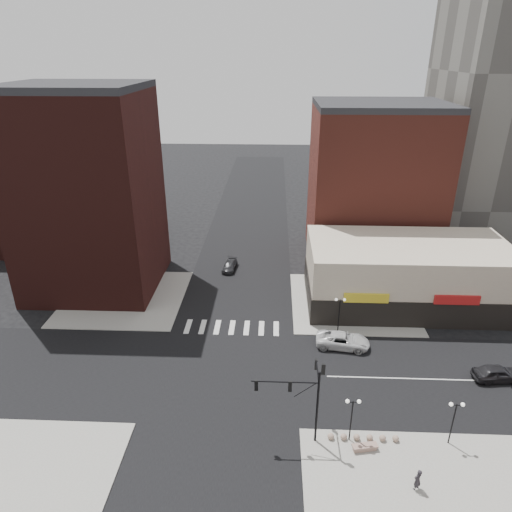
{
  "coord_description": "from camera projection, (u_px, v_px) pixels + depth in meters",
  "views": [
    {
      "loc": [
        4.56,
        -36.09,
        29.23
      ],
      "look_at": [
        2.85,
        4.08,
        11.0
      ],
      "focal_mm": 32.0,
      "sensor_mm": 36.0,
      "label": 1
    }
  ],
  "objects": [
    {
      "name": "dark_sedan_north",
      "position": [
        230.0,
        266.0,
        66.16
      ],
      "size": [
        2.2,
        4.44,
        1.24
      ],
      "primitive_type": "imported",
      "rotation": [
        0.0,
        0.0,
        -0.11
      ],
      "color": "black",
      "rests_on": "ground"
    },
    {
      "name": "road_ew",
      "position": [
        225.0,
        374.0,
        45.08
      ],
      "size": [
        200.0,
        14.0,
        0.02
      ],
      "primitive_type": "cube",
      "color": "black",
      "rests_on": "ground"
    },
    {
      "name": "street_lamp_se_a",
      "position": [
        352.0,
        410.0,
        36.02
      ],
      "size": [
        1.22,
        0.32,
        4.16
      ],
      "color": "black",
      "rests_on": "sidewalk_se"
    },
    {
      "name": "stone_bench",
      "position": [
        365.0,
        447.0,
        36.27
      ],
      "size": [
        2.13,
        0.99,
        0.48
      ],
      "rotation": [
        0.0,
        0.0,
        0.18
      ],
      "color": "gray",
      "rests_on": "sidewalk_se"
    },
    {
      "name": "bollard_row",
      "position": [
        363.0,
        437.0,
        37.18
      ],
      "size": [
        5.78,
        0.53,
        0.53
      ],
      "color": "gray",
      "rests_on": "sidewalk_se"
    },
    {
      "name": "building_ne_row",
      "position": [
        406.0,
        279.0,
        56.56
      ],
      "size": [
        24.2,
        12.2,
        8.0
      ],
      "color": "beige",
      "rests_on": "ground"
    },
    {
      "name": "building_nw_low",
      "position": [
        52.0,
        205.0,
        74.78
      ],
      "size": [
        20.0,
        18.0,
        12.0
      ],
      "primitive_type": "cube",
      "color": "#371511",
      "rests_on": "ground"
    },
    {
      "name": "sidewalk_se",
      "position": [
        434.0,
        509.0,
        31.7
      ],
      "size": [
        18.0,
        14.0,
        0.12
      ],
      "primitive_type": "cube",
      "color": "gray",
      "rests_on": "ground"
    },
    {
      "name": "building_nw",
      "position": [
        88.0,
        195.0,
        57.49
      ],
      "size": [
        16.0,
        15.0,
        25.0
      ],
      "primitive_type": "cube",
      "color": "#371511",
      "rests_on": "ground"
    },
    {
      "name": "ground",
      "position": [
        225.0,
        374.0,
        45.08
      ],
      "size": [
        240.0,
        240.0,
        0.0
      ],
      "primitive_type": "plane",
      "color": "black",
      "rests_on": "ground"
    },
    {
      "name": "street_lamp_ne",
      "position": [
        340.0,
        306.0,
        50.54
      ],
      "size": [
        1.22,
        0.32,
        4.16
      ],
      "color": "black",
      "rests_on": "sidewalk_ne"
    },
    {
      "name": "sidewalk_sw",
      "position": [
        2.0,
        499.0,
        32.43
      ],
      "size": [
        15.0,
        15.0,
        0.12
      ],
      "primitive_type": "cube",
      "color": "gray",
      "rests_on": "ground"
    },
    {
      "name": "sidewalk_ne",
      "position": [
        351.0,
        302.0,
        57.69
      ],
      "size": [
        15.0,
        15.0,
        0.12
      ],
      "primitive_type": "cube",
      "color": "gray",
      "rests_on": "ground"
    },
    {
      "name": "pedestrian",
      "position": [
        418.0,
        480.0,
        32.75
      ],
      "size": [
        0.81,
        0.74,
        1.85
      ],
      "primitive_type": "imported",
      "rotation": [
        0.0,
        0.0,
        3.74
      ],
      "color": "#262328",
      "rests_on": "sidewalk_se"
    },
    {
      "name": "building_ne_midrise",
      "position": [
        374.0,
        186.0,
        66.65
      ],
      "size": [
        18.0,
        15.0,
        22.0
      ],
      "primitive_type": "cube",
      "color": "maroon",
      "rests_on": "ground"
    },
    {
      "name": "street_lamp_se_b",
      "position": [
        455.0,
        413.0,
        35.71
      ],
      "size": [
        1.22,
        0.32,
        4.16
      ],
      "color": "black",
      "rests_on": "sidewalk_se"
    },
    {
      "name": "traffic_signal",
      "position": [
        305.0,
        390.0,
        35.63
      ],
      "size": [
        5.59,
        3.09,
        7.77
      ],
      "color": "black",
      "rests_on": "ground"
    },
    {
      "name": "sidewalk_nw",
      "position": [
        125.0,
        297.0,
        58.81
      ],
      "size": [
        15.0,
        15.0,
        0.12
      ],
      "primitive_type": "cube",
      "color": "gray",
      "rests_on": "ground"
    },
    {
      "name": "white_suv",
      "position": [
        343.0,
        340.0,
        48.9
      ],
      "size": [
        5.98,
        3.31,
        1.58
      ],
      "primitive_type": "imported",
      "rotation": [
        0.0,
        0.0,
        1.45
      ],
      "color": "silver",
      "rests_on": "ground"
    },
    {
      "name": "road_ns",
      "position": [
        225.0,
        374.0,
        45.08
      ],
      "size": [
        14.0,
        200.0,
        0.02
      ],
      "primitive_type": "cube",
      "color": "black",
      "rests_on": "ground"
    },
    {
      "name": "dark_sedan_east",
      "position": [
        498.0,
        373.0,
        43.9
      ],
      "size": [
        4.79,
        2.23,
        1.59
      ],
      "primitive_type": "imported",
      "rotation": [
        0.0,
        0.0,
        1.65
      ],
      "color": "black",
      "rests_on": "ground"
    }
  ]
}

